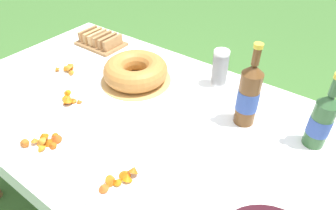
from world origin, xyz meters
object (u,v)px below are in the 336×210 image
snack_plate_near (118,183)px  snack_plate_right (69,70)px  cup_stack (220,68)px  cider_bottle_green (321,120)px  cider_bottle_amber (249,95)px  snack_plate_left (43,144)px  bundt_cake (136,71)px  snack_plate_far (72,102)px  bread_board (101,41)px

snack_plate_near → snack_plate_right: 0.77m
cup_stack → cider_bottle_green: (0.47, -0.14, 0.02)m
cider_bottle_amber → snack_plate_right: (-0.87, -0.17, -0.12)m
cider_bottle_amber → snack_plate_left: bearing=-133.2°
bundt_cake → snack_plate_far: bundt_cake is taller
snack_plate_near → bread_board: bread_board is taller
bundt_cake → snack_plate_right: bearing=-156.8°
cider_bottle_green → cider_bottle_amber: size_ratio=0.88×
cider_bottle_green → snack_plate_left: size_ratio=1.47×
snack_plate_left → snack_plate_far: 0.26m
bundt_cake → snack_plate_near: 0.61m
snack_plate_far → snack_plate_right: bearing=143.8°
bundt_cake → cider_bottle_green: (0.80, 0.07, 0.06)m
bundt_cake → snack_plate_far: (-0.10, -0.30, -0.04)m
snack_plate_left → cider_bottle_amber: bearing=46.8°
cup_stack → snack_plate_near: (0.02, -0.70, -0.08)m
cider_bottle_green → bundt_cake: bearing=-175.1°
snack_plate_near → snack_plate_left: size_ratio=1.09×
bundt_cake → cider_bottle_green: size_ratio=1.11×
cider_bottle_green → cider_bottle_amber: cider_bottle_amber is taller
snack_plate_near → bread_board: bearing=139.3°
cider_bottle_amber → snack_plate_far: size_ratio=1.74×
cider_bottle_green → snack_plate_right: cider_bottle_green is taller
snack_plate_left → snack_plate_right: bearing=130.5°
snack_plate_right → snack_plate_near: bearing=-27.8°
snack_plate_right → bread_board: bearing=106.4°
cup_stack → snack_plate_right: cup_stack is taller
cider_bottle_green → cider_bottle_amber: (-0.26, -0.04, 0.02)m
snack_plate_left → snack_plate_far: snack_plate_far is taller
bundt_cake → cider_bottle_amber: 0.55m
snack_plate_far → cider_bottle_green: bearing=22.3°
cider_bottle_green → bread_board: 1.22m
snack_plate_right → snack_plate_far: bearing=-36.2°
cup_stack → cider_bottle_amber: 0.28m
snack_plate_far → snack_plate_near: bearing=-23.0°
cup_stack → cider_bottle_green: size_ratio=0.59×
cider_bottle_green → bread_board: size_ratio=1.15×
snack_plate_far → bread_board: bread_board is taller
snack_plate_left → bread_board: 0.82m
cup_stack → bundt_cake: bearing=-147.8°
snack_plate_near → snack_plate_right: size_ratio=1.06×
cup_stack → snack_plate_right: bearing=-152.1°
bread_board → cider_bottle_green: bearing=-4.5°
bundt_cake → bread_board: bundt_cake is taller
cup_stack → snack_plate_near: 0.71m
cider_bottle_green → snack_plate_far: (-0.90, -0.37, -0.10)m
bundt_cake → snack_plate_far: bearing=-108.4°
cup_stack → bread_board: bearing=-176.5°
snack_plate_right → snack_plate_far: 0.28m
cider_bottle_green → snack_plate_left: cider_bottle_green is taller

